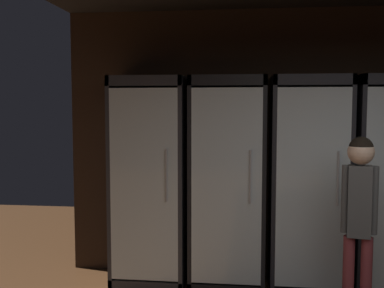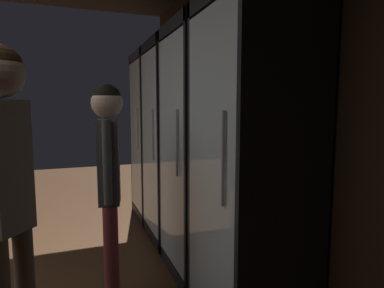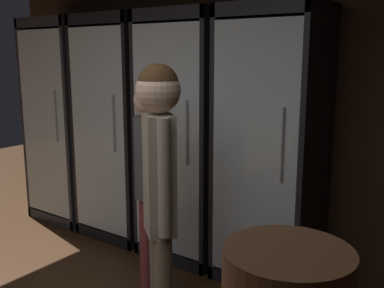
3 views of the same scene
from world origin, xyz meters
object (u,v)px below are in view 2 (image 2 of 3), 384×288
cooler_far_left (160,137)px  cooler_right (257,170)px  cooler_left (179,143)px  shopper_far (6,174)px  shopper_near (109,168)px  cooler_center (207,154)px

cooler_far_left → cooler_right: 2.36m
cooler_left → shopper_far: bearing=-40.5°
shopper_near → shopper_far: 0.74m
cooler_far_left → shopper_near: (1.87, -0.84, -0.02)m
cooler_far_left → cooler_right: bearing=0.0°
cooler_right → shopper_far: size_ratio=1.23×
cooler_left → cooler_center: (0.79, 0.00, -0.01)m
cooler_far_left → cooler_left: size_ratio=1.00×
cooler_far_left → cooler_center: same height
cooler_far_left → shopper_far: size_ratio=1.23×
cooler_left → shopper_near: (1.08, -0.84, -0.02)m
cooler_left → cooler_right: bearing=0.0°
cooler_right → shopper_near: cooler_right is taller
cooler_left → cooler_right: (1.57, 0.00, -0.00)m
cooler_far_left → shopper_far: 2.75m
cooler_right → shopper_near: bearing=-120.4°
cooler_center → shopper_far: (0.81, -1.36, 0.09)m
shopper_near → cooler_right: bearing=59.6°
cooler_center → shopper_near: bearing=-70.8°
cooler_far_left → cooler_center: bearing=0.0°
cooler_center → shopper_far: bearing=-59.3°
cooler_right → shopper_far: cooler_right is taller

